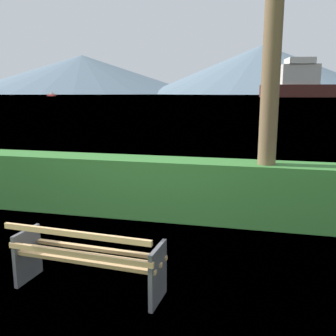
% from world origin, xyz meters
% --- Properties ---
extents(ground_plane, '(1400.00, 1400.00, 0.00)m').
position_xyz_m(ground_plane, '(0.00, 0.00, 0.00)').
color(ground_plane, '#4C6B33').
extents(water_surface, '(620.00, 620.00, 0.00)m').
position_xyz_m(water_surface, '(0.00, 308.92, 0.00)').
color(water_surface, slate).
rests_on(water_surface, ground_plane).
extents(park_bench, '(1.89, 0.70, 0.87)m').
position_xyz_m(park_bench, '(-0.00, -0.06, 0.43)').
color(park_bench, tan).
rests_on(park_bench, ground_plane).
extents(hedge_row, '(7.44, 0.78, 1.13)m').
position_xyz_m(hedge_row, '(0.00, 2.96, 0.57)').
color(hedge_row, '#387A33').
rests_on(hedge_row, ground_plane).
extents(fishing_boat_near, '(6.40, 3.81, 2.30)m').
position_xyz_m(fishing_boat_near, '(-133.16, 225.80, 0.81)').
color(fishing_boat_near, '#B2332D').
rests_on(fishing_boat_near, water_surface).
extents(distant_hills, '(966.09, 423.55, 70.87)m').
position_xyz_m(distant_hills, '(9.06, 572.15, 33.47)').
color(distant_hills, slate).
rests_on(distant_hills, ground_plane).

